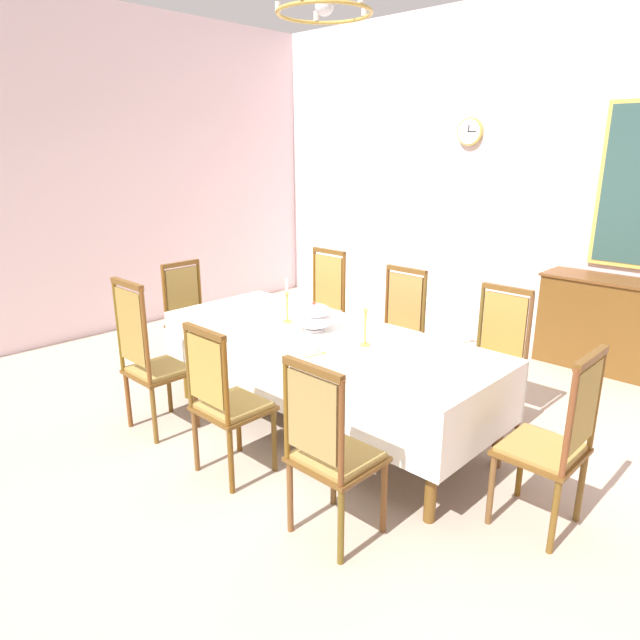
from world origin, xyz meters
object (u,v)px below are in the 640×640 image
object	(u,v)px
candlestick_west	(287,305)
bowl_near_right	(283,302)
candlestick_east	(365,325)
sideboard	(618,326)
chair_south_c	(329,449)
bowl_far_left	(349,318)
mounted_clock	(470,132)
chair_south_b	(225,399)
chandelier	(324,11)
chair_north_b	(395,332)
dining_table	(324,343)
chair_south_a	(149,358)
chair_north_c	(493,358)
chair_north_a	(320,310)
chair_head_west	(191,316)
spoon_primary	(321,353)
bowl_near_left	(304,348)
chair_head_east	(555,440)
spoon_secondary	(276,301)
soup_tureen	(314,317)

from	to	relation	value
candlestick_west	bowl_near_right	world-z (taller)	candlestick_west
candlestick_east	sideboard	xyz separation A→B (m)	(0.83, 2.79, -0.47)
chair_south_c	bowl_far_left	bearing A→B (deg)	127.30
sideboard	mounted_clock	xyz separation A→B (m)	(-1.86, 0.24, 1.80)
chair_south_b	chandelier	bearing A→B (deg)	89.36
chair_south_c	sideboard	bearing A→B (deg)	85.02
chair_south_b	mounted_clock	world-z (taller)	mounted_clock
chair_north_b	dining_table	bearing A→B (deg)	90.64
chair_south_a	chair_north_c	xyz separation A→B (m)	(1.82, 1.83, -0.03)
chair_north_a	bowl_near_right	distance (m)	0.63
chair_north_b	candlestick_west	world-z (taller)	candlestick_west
candlestick_west	dining_table	bearing A→B (deg)	-0.00
candlestick_west	bowl_far_left	bearing A→B (deg)	48.81
chair_south_b	chair_north_b	bearing A→B (deg)	90.00
mounted_clock	chair_head_west	bearing A→B (deg)	-109.92
bowl_far_left	chair_south_c	bearing A→B (deg)	-52.70
chair_south_c	spoon_primary	distance (m)	0.88
chair_north_c	bowl_near_left	xyz separation A→B (m)	(-0.75, -1.27, 0.23)
bowl_near_right	spoon_primary	world-z (taller)	bowl_near_right
chair_head_east	bowl_far_left	size ratio (longest dim) A/B	5.95
mounted_clock	chandelier	bearing A→B (deg)	-78.13
chair_head_east	chandelier	size ratio (longest dim) A/B	1.65
chair_head_west	candlestick_east	bearing A→B (deg)	90.00
chair_south_a	sideboard	size ratio (longest dim) A/B	0.83
bowl_far_left	spoon_primary	distance (m)	0.79
bowl_near_left	sideboard	world-z (taller)	sideboard
dining_table	chair_north_c	bearing A→B (deg)	45.31
candlestick_east	bowl_near_right	distance (m)	1.25
spoon_primary	mounted_clock	distance (m)	3.79
dining_table	sideboard	world-z (taller)	sideboard
dining_table	chair_north_c	xyz separation A→B (m)	(0.90, 0.91, -0.14)
chair_head_east	spoon_secondary	bearing A→B (deg)	82.39
chair_head_west	dining_table	bearing A→B (deg)	90.00
chair_south_a	spoon_secondary	size ratio (longest dim) A/B	6.92
bowl_near_left	chair_north_c	bearing A→B (deg)	59.61
spoon_secondary	chair_south_b	bearing A→B (deg)	-71.07
chair_north_c	spoon_secondary	bearing A→B (deg)	16.94
chair_south_a	chandelier	bearing A→B (deg)	45.23
spoon_secondary	chair_head_east	bearing A→B (deg)	-24.56
chair_south_a	chair_south_b	world-z (taller)	chair_south_a
chair_south_c	spoon_primary	size ratio (longest dim) A/B	6.03
chair_head_west	chair_north_b	bearing A→B (deg)	117.92
chair_north_c	candlestick_west	size ratio (longest dim) A/B	3.09
bowl_far_left	chair_head_west	bearing A→B (deg)	-167.55
chair_north_a	candlestick_east	bearing A→B (deg)	144.88
chandelier	soup_tureen	bearing A→B (deg)	180.00
chair_head_east	bowl_far_left	xyz separation A→B (m)	(-1.81, 0.37, 0.24)
candlestick_east	bowl_far_left	world-z (taller)	candlestick_east
bowl_far_left	chair_head_east	bearing A→B (deg)	-11.49
mounted_clock	chandelier	xyz separation A→B (m)	(0.64, -3.03, 0.65)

